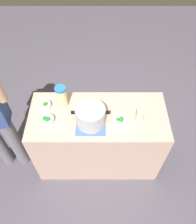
{
  "coord_description": "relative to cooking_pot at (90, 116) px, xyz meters",
  "views": [
    {
      "loc": [
        -0.0,
        1.35,
        2.66
      ],
      "look_at": [
        0.0,
        0.0,
        0.94
      ],
      "focal_mm": 35.85,
      "sensor_mm": 36.0,
      "label": 1
    }
  ],
  "objects": [
    {
      "name": "ground_plane",
      "position": [
        -0.07,
        -0.09,
        -1.0
      ],
      "size": [
        8.0,
        8.0,
        0.0
      ],
      "primitive_type": "plane",
      "color": "#524C59"
    },
    {
      "name": "counter_slab",
      "position": [
        -0.07,
        -0.09,
        -0.56
      ],
      "size": [
        1.39,
        0.62,
        0.89
      ],
      "primitive_type": "cube",
      "color": "tan",
      "rests_on": "ground_plane"
    },
    {
      "name": "dish_cloth",
      "position": [
        -0.0,
        -0.0,
        -0.11
      ],
      "size": [
        0.28,
        0.31,
        0.01
      ],
      "primitive_type": "cube",
      "color": "#436AB0",
      "rests_on": "counter_slab"
    },
    {
      "name": "cooking_pot",
      "position": [
        0.0,
        0.0,
        0.0
      ],
      "size": [
        0.35,
        0.28,
        0.2
      ],
      "color": "#B7B7BC",
      "rests_on": "dish_cloth"
    },
    {
      "name": "lemonade_pitcher",
      "position": [
        0.29,
        -0.22,
        0.02
      ],
      "size": [
        0.11,
        0.11,
        0.25
      ],
      "color": "#F6E798",
      "rests_on": "counter_slab"
    },
    {
      "name": "mason_jar",
      "position": [
        -0.47,
        -0.03,
        -0.04
      ],
      "size": [
        0.08,
        0.08,
        0.13
      ],
      "color": "beige",
      "rests_on": "counter_slab"
    },
    {
      "name": "broccoli_bowl_front",
      "position": [
        0.41,
        -0.01,
        -0.08
      ],
      "size": [
        0.12,
        0.12,
        0.08
      ],
      "color": "silver",
      "rests_on": "counter_slab"
    },
    {
      "name": "broccoli_bowl_center",
      "position": [
        -0.28,
        0.01,
        -0.08
      ],
      "size": [
        0.14,
        0.14,
        0.08
      ],
      "color": "silver",
      "rests_on": "counter_slab"
    },
    {
      "name": "broccoli_bowl_back",
      "position": [
        0.47,
        -0.2,
        -0.08
      ],
      "size": [
        0.12,
        0.12,
        0.07
      ],
      "color": "silver",
      "rests_on": "counter_slab"
    }
  ]
}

